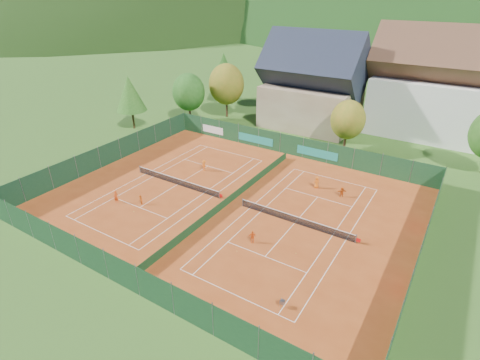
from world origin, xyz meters
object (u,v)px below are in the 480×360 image
(player_left_near, at_px, (116,197))
(player_left_far, at_px, (204,165))
(player_right_far_b, at_px, (342,192))
(hotel_block_a, at_px, (440,90))
(chalet, at_px, (312,87))
(player_right_far_a, at_px, (317,182))
(player_left_mid, at_px, (140,200))
(player_right_near, at_px, (252,237))
(ball_hopper, at_px, (282,302))

(player_left_near, bearing_deg, player_left_far, 50.44)
(player_right_far_b, bearing_deg, hotel_block_a, -136.38)
(player_left_near, bearing_deg, chalet, 54.18)
(player_right_far_a, bearing_deg, player_right_far_b, 139.16)
(chalet, relative_size, player_left_mid, 13.68)
(chalet, xyz_separation_m, player_right_far_b, (13.32, -22.00, -5.98))
(player_right_near, relative_size, player_right_far_b, 1.05)
(chalet, xyz_separation_m, player_left_far, (-4.56, -24.95, -5.86))
(player_right_far_a, bearing_deg, hotel_block_a, -141.14)
(player_left_far, relative_size, player_right_far_b, 1.19)
(hotel_block_a, distance_m, player_left_near, 51.20)
(chalet, bearing_deg, player_right_far_a, -65.13)
(player_right_near, bearing_deg, player_right_far_a, 47.61)
(hotel_block_a, relative_size, player_right_far_b, 16.85)
(player_left_mid, bearing_deg, ball_hopper, 22.56)
(player_left_near, distance_m, player_left_mid, 2.89)
(chalet, bearing_deg, player_left_near, -102.20)
(player_left_far, distance_m, player_right_far_a, 14.94)
(ball_hopper, bearing_deg, chalet, 110.11)
(hotel_block_a, height_order, player_left_mid, hotel_block_a)
(hotel_block_a, xyz_separation_m, player_right_near, (-10.09, -41.17, -6.71))
(player_right_far_a, bearing_deg, player_left_far, -19.87)
(hotel_block_a, height_order, player_right_far_b, hotel_block_a)
(player_left_mid, bearing_deg, player_left_near, -119.33)
(player_left_mid, distance_m, player_right_far_a, 20.96)
(player_right_far_b, bearing_deg, player_left_mid, 1.59)
(hotel_block_a, height_order, player_left_far, hotel_block_a)
(player_right_far_a, bearing_deg, player_left_mid, 9.92)
(player_left_far, bearing_deg, ball_hopper, 158.27)
(player_left_near, xyz_separation_m, player_left_mid, (2.64, 1.16, -0.15))
(player_left_near, height_order, player_left_far, player_left_far)
(hotel_block_a, bearing_deg, player_left_far, -127.28)
(chalet, relative_size, player_right_far_a, 10.69)
(ball_hopper, relative_size, player_left_mid, 0.68)
(player_left_near, distance_m, player_right_far_a, 23.71)
(hotel_block_a, bearing_deg, player_left_near, -122.13)
(player_left_near, distance_m, player_right_far_b, 26.06)
(player_right_far_a, bearing_deg, player_left_near, 7.63)
(player_right_near, xyz_separation_m, player_right_far_a, (1.08, 13.63, 0.09))
(player_left_far, bearing_deg, player_left_mid, 103.49)
(chalet, relative_size, ball_hopper, 20.25)
(ball_hopper, bearing_deg, player_right_far_a, 104.50)
(chalet, distance_m, player_right_near, 36.77)
(chalet, height_order, player_left_far, chalet)
(ball_hopper, distance_m, player_left_mid, 21.04)
(hotel_block_a, distance_m, player_left_mid, 48.88)
(player_left_mid, distance_m, player_right_near, 14.28)
(ball_hopper, xyz_separation_m, player_left_near, (-23.03, 4.05, 0.19))
(player_right_near, bearing_deg, chalet, 66.34)
(player_left_far, xyz_separation_m, player_right_far_b, (17.88, 2.94, -0.12))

